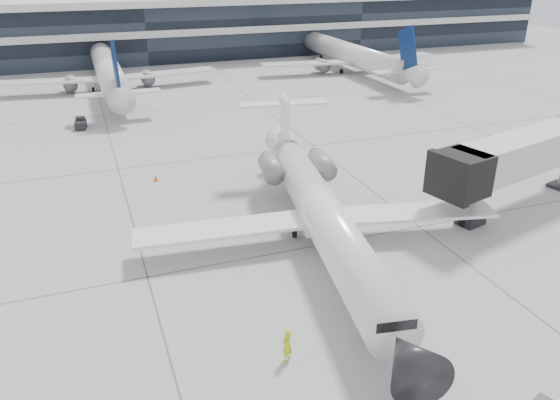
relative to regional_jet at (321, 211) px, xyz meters
name	(u,v)px	position (x,y,z in m)	size (l,w,h in m)	color
ground	(295,250)	(-2.03, -0.33, -2.51)	(220.00, 220.00, 0.00)	gray
terminal	(139,30)	(-2.03, 81.67, 2.49)	(170.00, 22.00, 10.00)	black
bg_jet_center	(110,89)	(-10.03, 54.67, -2.51)	(32.00, 40.00, 9.60)	silver
bg_jet_right	(349,70)	(29.97, 54.67, -2.51)	(32.00, 40.00, 9.60)	silver
regional_jet	(321,211)	(0.00, 0.00, 0.00)	(25.47, 31.76, 7.35)	silver
jet_bridge	(535,150)	(18.57, 0.53, 1.99)	(19.08, 8.01, 6.18)	#A5A7A9
ramp_worker	(287,345)	(-6.50, -10.50, -1.59)	(0.68, 0.44, 1.85)	#CBD816
traffic_cone	(156,178)	(-9.11, 15.57, -2.24)	(0.45, 0.45, 0.57)	#F0470C
far_tug	(81,124)	(-14.84, 34.69, -1.93)	(1.42, 2.15, 1.29)	black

